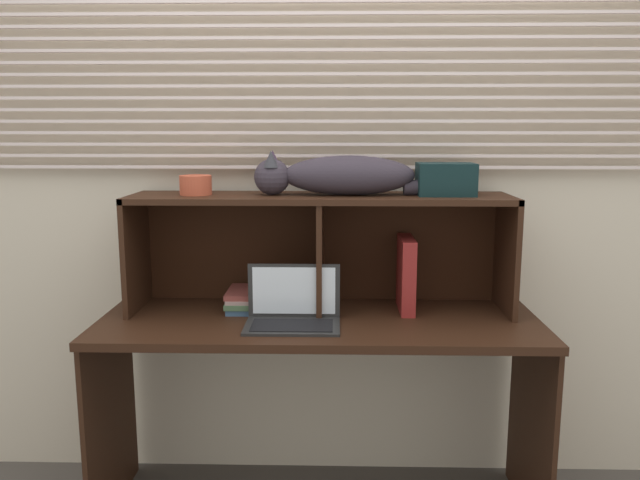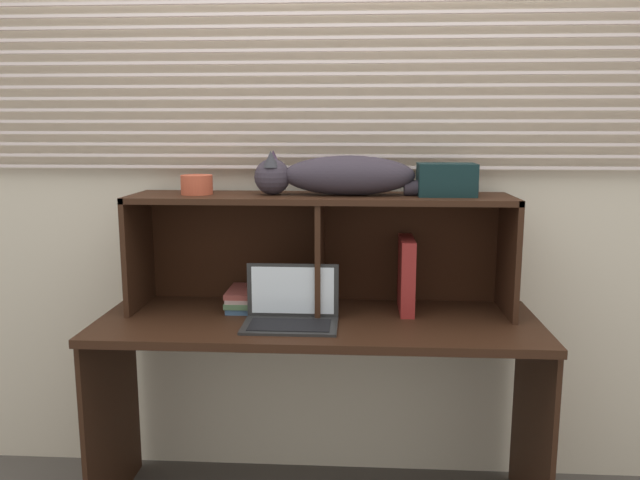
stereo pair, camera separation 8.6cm
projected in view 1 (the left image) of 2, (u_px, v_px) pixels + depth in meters
name	position (u px, v px, depth m)	size (l,w,h in m)	color
back_panel_with_blinds	(321.00, 174.00, 2.53)	(4.40, 0.08, 2.50)	beige
desk	(319.00, 355.00, 2.32)	(1.60, 0.58, 0.76)	black
hutch_shelf_unit	(320.00, 228.00, 2.39)	(1.42, 0.31, 0.44)	black
cat	(340.00, 176.00, 2.32)	(0.82, 0.16, 0.16)	#342D37
laptop	(293.00, 312.00, 2.22)	(0.33, 0.20, 0.21)	#262626
binder_upright	(406.00, 274.00, 2.38)	(0.05, 0.22, 0.28)	maroon
book_stack	(250.00, 299.00, 2.41)	(0.17, 0.21, 0.08)	#38587A
small_basket	(196.00, 185.00, 2.34)	(0.12, 0.12, 0.07)	#BB4D33
storage_box	(446.00, 179.00, 2.31)	(0.21, 0.15, 0.12)	black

